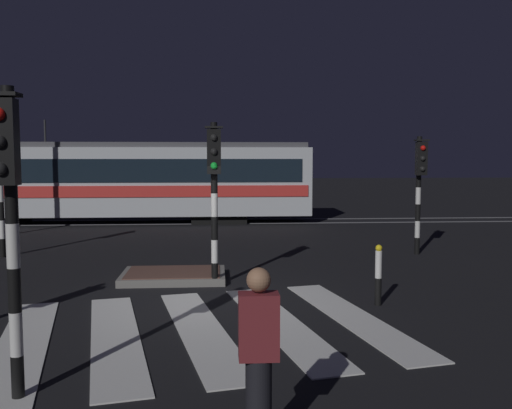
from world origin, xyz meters
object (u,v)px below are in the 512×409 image
at_px(traffic_light_kerb_mid_left, 8,196).
at_px(tram, 108,180).
at_px(pedestrian_waiting_at_kerb, 259,359).
at_px(bollard_island_edge, 378,275).
at_px(traffic_light_median_centre, 214,179).
at_px(traffic_light_corner_far_right, 420,177).

relative_size(traffic_light_kerb_mid_left, tram, 0.21).
bearing_deg(tram, traffic_light_kerb_mid_left, -82.81).
relative_size(pedestrian_waiting_at_kerb, bollard_island_edge, 1.54).
bearing_deg(traffic_light_median_centre, tram, 110.30).
bearing_deg(traffic_light_median_centre, traffic_light_kerb_mid_left, -111.89).
bearing_deg(pedestrian_waiting_at_kerb, traffic_light_median_centre, 93.57).
bearing_deg(traffic_light_kerb_mid_left, pedestrian_waiting_at_kerb, -25.94).
relative_size(traffic_light_corner_far_right, pedestrian_waiting_at_kerb, 1.89).
bearing_deg(tram, traffic_light_corner_far_right, -39.80).
bearing_deg(bollard_island_edge, traffic_light_corner_far_right, 63.11).
xyz_separation_m(traffic_light_median_centre, tram, (-4.33, 11.69, -0.49)).
xyz_separation_m(traffic_light_median_centre, pedestrian_waiting_at_kerb, (0.42, -6.66, -1.36)).
height_order(traffic_light_kerb_mid_left, pedestrian_waiting_at_kerb, traffic_light_kerb_mid_left).
bearing_deg(traffic_light_kerb_mid_left, traffic_light_corner_far_right, 48.88).
bearing_deg(tram, bollard_island_edge, -61.43).
xyz_separation_m(tram, pedestrian_waiting_at_kerb, (4.74, -18.35, -0.87)).
xyz_separation_m(traffic_light_kerb_mid_left, tram, (-2.16, 17.09, -0.52)).
distance_m(traffic_light_median_centre, pedestrian_waiting_at_kerb, 6.81).
height_order(pedestrian_waiting_at_kerb, bollard_island_edge, pedestrian_waiting_at_kerb).
bearing_deg(traffic_light_median_centre, bollard_island_edge, -29.61).
bearing_deg(traffic_light_corner_far_right, traffic_light_kerb_mid_left, -131.12).
bearing_deg(traffic_light_kerb_mid_left, bollard_island_edge, 35.97).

